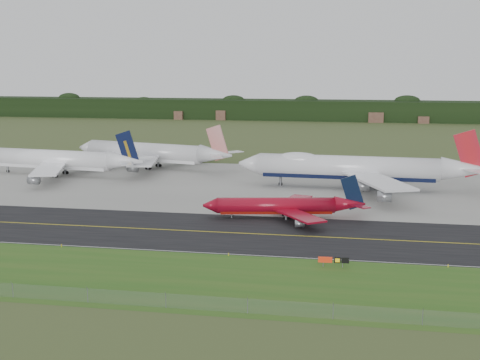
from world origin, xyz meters
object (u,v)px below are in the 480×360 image
Objects in this scene: jet_navy_gold at (59,160)px; taxiway_sign at (333,260)px; jet_red_737 at (285,206)px; jet_ba_747 at (357,168)px; jet_star_tail at (153,153)px.

jet_navy_gold is 10.90× the size of taxiway_sign.
jet_red_737 reaches higher than taxiway_sign.
taxiway_sign is at bearing -92.38° from jet_ba_747.
jet_star_tail is (-51.89, 64.06, 2.42)m from jet_red_737.
jet_ba_747 is at bearing 87.62° from taxiway_sign.
jet_navy_gold reaches higher than taxiway_sign.
taxiway_sign is (64.42, -99.50, -3.94)m from jet_star_tail.
jet_star_tail is 118.59m from taxiway_sign.
jet_star_tail reaches higher than taxiway_sign.
jet_star_tail is at bearing 159.38° from jet_ba_747.
jet_star_tail is 10.97× the size of taxiway_sign.
taxiway_sign is (12.53, -35.44, -1.52)m from jet_red_737.
jet_ba_747 reaches higher than taxiway_sign.
taxiway_sign is (88.53, -79.89, -3.67)m from jet_navy_gold.
jet_red_737 is at bearing -30.32° from jet_navy_gold.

